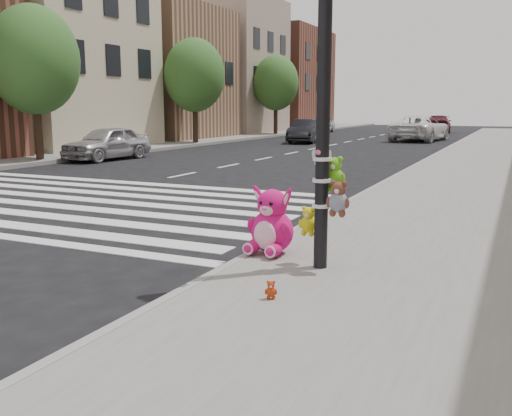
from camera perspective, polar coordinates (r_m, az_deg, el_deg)
The scene contains 19 objects.
ground at distance 6.81m, azimuth -20.35°, elevation -7.95°, with size 120.00×120.00×0.00m, color black.
sidewalk_far at distance 30.58m, azimuth -11.71°, elevation 6.23°, with size 6.00×80.00×0.14m, color slate.
curb_edge at distance 14.98m, azimuth 12.62°, elevation 2.33°, with size 0.12×80.00×0.15m, color gray.
crosswalk at distance 13.52m, azimuth -18.28°, elevation 0.96°, with size 11.00×6.00×0.01m, color silver, non-canonical shape.
bld_far_b at distance 29.70m, azimuth -18.93°, elevation 16.30°, with size 6.00×8.00×11.00m, color beige.
bld_far_c at distance 36.63m, azimuth -8.80°, elevation 13.08°, with size 6.00×8.00×8.00m, color #9F7154.
bld_far_d at distance 44.47m, azimuth -2.22°, elevation 13.94°, with size 6.00×8.00×10.00m, color gray.
bld_far_e at distance 54.45m, azimuth 3.19°, elevation 12.71°, with size 6.00×10.00×9.00m, color brown.
signal_pole at distance 6.66m, azimuth 6.94°, elevation 7.68°, with size 0.69×0.50×4.00m.
tree_far_a at distance 22.26m, azimuth -21.35°, elevation 13.60°, with size 3.20×3.20×5.44m.
tree_far_b at distance 30.95m, azimuth -6.18°, elevation 13.05°, with size 3.20×3.20×5.44m.
tree_far_c at distance 40.77m, azimuth 2.00°, elevation 12.39°, with size 3.20×3.20×5.44m.
pink_bunny at distance 7.44m, azimuth 1.53°, elevation -1.77°, with size 0.64×0.69×0.90m.
red_teddy at distance 5.75m, azimuth 1.50°, elevation -8.17°, with size 0.13×0.09×0.19m, color #B93412, non-canonical shape.
car_silver_far at distance 22.81m, azimuth -14.67°, elevation 6.32°, with size 1.54×3.83×1.30m, color #BCBBC1.
car_dark_far at distance 32.78m, azimuth 4.97°, elevation 7.68°, with size 1.39×4.00×1.32m, color black.
car_white_near at distance 35.70m, azimuth 16.09°, elevation 7.66°, with size 2.47×5.37×1.49m, color white.
car_maroon_near at distance 47.18m, azimuth 17.75°, elevation 8.00°, with size 1.90×4.66×1.35m, color #531720.
car_silver_deep at distance 45.90m, azimuth 6.56°, elevation 8.33°, with size 1.53×3.79×1.29m, color silver.
Camera 1 is at (4.68, -4.51, 2.04)m, focal length 40.00 mm.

